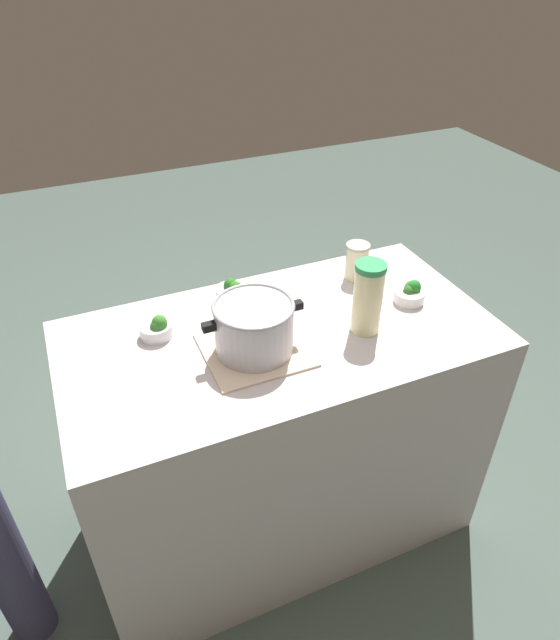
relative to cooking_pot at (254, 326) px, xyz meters
The scene contains 9 objects.
ground_plane 1.04m from the cooking_pot, 154.06° to the right, with size 8.00×8.00×0.00m, color #48574F.
counter_slab 0.57m from the cooking_pot, 154.06° to the right, with size 1.37×0.71×0.94m, color beige.
dish_cloth 0.09m from the cooking_pot, 90.00° to the right, with size 0.30×0.29×0.01m, color beige.
cooking_pot is the anchor object (origin of this frame).
lemonade_pitcher 0.36m from the cooking_pot, behind, with size 0.09×0.09×0.24m.
mason_jar 0.55m from the cooking_pot, 152.98° to the right, with size 0.09×0.09×0.13m.
broccoli_bowl_front 0.32m from the cooking_pot, 36.41° to the right, with size 0.10×0.10×0.08m.
broccoli_bowl_center 0.59m from the cooking_pot, behind, with size 0.10×0.10×0.08m.
broccoli_bowl_back 0.28m from the cooking_pot, 95.12° to the right, with size 0.10×0.10×0.09m.
Camera 1 is at (0.55, 1.29, 2.00)m, focal length 31.33 mm.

